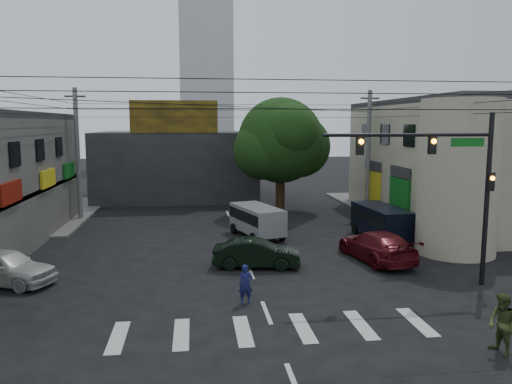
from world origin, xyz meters
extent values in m
plane|color=black|center=(0.00, 0.00, 0.00)|extent=(160.00, 160.00, 0.00)
cube|color=#514F4C|center=(18.00, 18.00, 0.07)|extent=(16.00, 16.00, 0.15)
cube|color=gray|center=(18.00, 13.00, 4.00)|extent=(14.00, 18.00, 8.00)
cylinder|color=gray|center=(11.00, 4.00, 4.00)|extent=(4.00, 4.00, 8.00)
cube|color=#232326|center=(-4.00, 26.00, 3.00)|extent=(14.00, 10.00, 6.00)
cube|color=olive|center=(-4.00, 21.10, 7.30)|extent=(7.00, 0.30, 2.60)
cube|color=silver|center=(0.00, 70.00, 22.00)|extent=(9.00, 9.00, 44.00)
cylinder|color=black|center=(4.00, 17.00, 2.20)|extent=(0.70, 0.70, 4.40)
sphere|color=black|center=(4.00, 17.00, 5.50)|extent=(6.40, 6.40, 6.40)
cylinder|color=black|center=(9.50, -1.00, 3.60)|extent=(0.20, 0.20, 7.20)
cylinder|color=black|center=(6.00, -1.00, 6.30)|extent=(7.00, 0.14, 0.14)
cube|color=black|center=(7.00, -1.00, 5.90)|extent=(0.28, 0.22, 0.75)
cube|color=black|center=(4.00, -1.00, 5.90)|extent=(0.28, 0.22, 0.75)
sphere|color=orange|center=(7.00, -1.14, 6.05)|extent=(0.20, 0.20, 0.20)
sphere|color=orange|center=(4.00, -1.14, 6.05)|extent=(0.20, 0.20, 0.20)
cube|color=#0D6019|center=(8.50, -1.00, 6.00)|extent=(1.40, 0.06, 0.35)
cylinder|color=#59595B|center=(-10.50, 16.00, 4.60)|extent=(0.32, 0.32, 9.20)
cylinder|color=#59595B|center=(10.50, 16.00, 4.60)|extent=(0.32, 0.32, 9.20)
imported|color=black|center=(0.37, 2.71, 0.67)|extent=(2.72, 4.55, 1.35)
imported|color=beige|center=(-10.50, 1.55, 0.76)|extent=(5.09, 5.78, 1.52)
imported|color=#4B0A11|center=(6.41, 3.12, 0.75)|extent=(3.78, 5.85, 1.50)
imported|color=#141849|center=(-0.64, -2.00, 0.75)|extent=(0.61, 0.46, 1.50)
imported|color=#394620|center=(6.38, -7.10, 0.92)|extent=(1.15, 1.02, 1.84)
camera|label=1|loc=(-2.53, -20.00, 6.75)|focal=35.00mm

